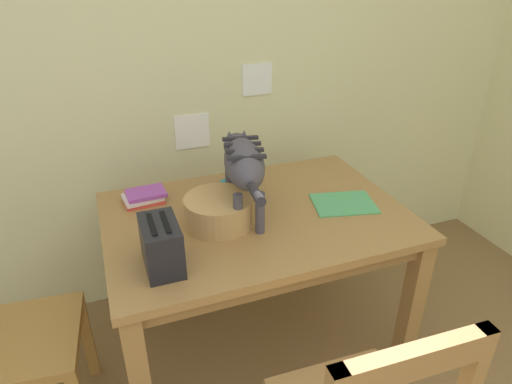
% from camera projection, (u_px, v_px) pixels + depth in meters
% --- Properties ---
extents(wall_rear, '(4.28, 0.11, 2.50)m').
position_uv_depth(wall_rear, '(194.00, 58.00, 2.12)').
color(wall_rear, beige).
rests_on(wall_rear, ground_plane).
extents(dining_table, '(1.22, 0.84, 0.74)m').
position_uv_depth(dining_table, '(256.00, 233.00, 1.88)').
color(dining_table, olive).
rests_on(dining_table, ground_plane).
extents(cat, '(0.22, 0.66, 0.32)m').
position_uv_depth(cat, '(243.00, 163.00, 1.74)').
color(cat, '#474248').
rests_on(cat, dining_table).
extents(saucer_bowl, '(0.18, 0.18, 0.03)m').
position_uv_depth(saucer_bowl, '(238.00, 188.00, 2.01)').
color(saucer_bowl, teal).
rests_on(saucer_bowl, dining_table).
extents(coffee_mug, '(0.12, 0.08, 0.09)m').
position_uv_depth(coffee_mug, '(238.00, 176.00, 1.98)').
color(coffee_mug, white).
rests_on(coffee_mug, saucer_bowl).
extents(magazine, '(0.30, 0.25, 0.01)m').
position_uv_depth(magazine, '(344.00, 203.00, 1.91)').
color(magazine, '#4CA362').
rests_on(magazine, dining_table).
extents(book_stack, '(0.18, 0.13, 0.05)m').
position_uv_depth(book_stack, '(144.00, 197.00, 1.91)').
color(book_stack, '#D73E2F').
rests_on(book_stack, dining_table).
extents(wicker_basket, '(0.27, 0.27, 0.11)m').
position_uv_depth(wicker_basket, '(219.00, 210.00, 1.74)').
color(wicker_basket, tan).
rests_on(wicker_basket, dining_table).
extents(toaster, '(0.12, 0.20, 0.18)m').
position_uv_depth(toaster, '(161.00, 245.00, 1.49)').
color(toaster, black).
rests_on(toaster, dining_table).
extents(wooden_chair_far, '(0.46, 0.46, 0.93)m').
position_uv_depth(wooden_chair_far, '(6.00, 339.00, 1.62)').
color(wooden_chair_far, '#A07034').
rests_on(wooden_chair_far, ground_plane).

